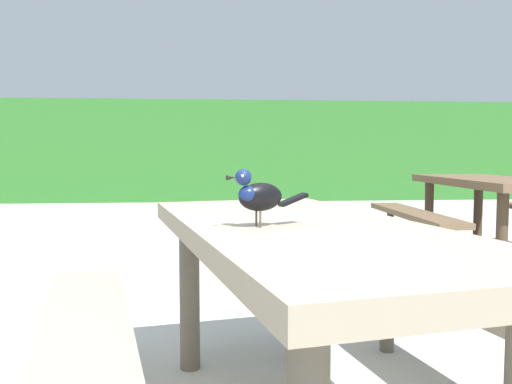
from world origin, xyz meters
TOP-DOWN VIEW (x-y plane):
  - hedge_wall at (0.00, 9.90)m, footprint 28.00×1.70m
  - picnic_table_foreground at (0.40, 0.23)m, footprint 1.98×2.00m
  - bird_grackle at (0.24, 0.15)m, footprint 0.27×0.14m
  - picnic_table_mid_left at (2.65, 3.18)m, footprint 1.69×1.80m

SIDE VIEW (x-z plane):
  - picnic_table_foreground at x=0.40m, z-range 0.19..0.93m
  - picnic_table_mid_left at x=2.65m, z-range 0.19..0.93m
  - bird_grackle at x=0.24m, z-range 0.75..0.94m
  - hedge_wall at x=0.00m, z-range 0.00..1.99m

